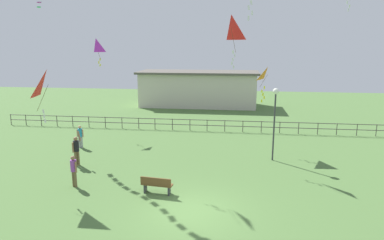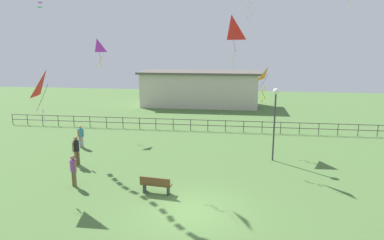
{
  "view_description": "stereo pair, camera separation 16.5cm",
  "coord_description": "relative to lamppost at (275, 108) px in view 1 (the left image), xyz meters",
  "views": [
    {
      "loc": [
        1.76,
        -13.3,
        6.9
      ],
      "look_at": [
        -0.84,
        6.65,
        2.51
      ],
      "focal_mm": 32.11,
      "sensor_mm": 36.0,
      "label": 1
    },
    {
      "loc": [
        1.93,
        -13.28,
        6.9
      ],
      "look_at": [
        -0.84,
        6.65,
        2.51
      ],
      "focal_mm": 32.11,
      "sensor_mm": 36.0,
      "label": 2
    }
  ],
  "objects": [
    {
      "name": "ground_plane",
      "position": [
        -4.06,
        -7.21,
        -3.22
      ],
      "size": [
        80.0,
        80.0,
        0.0
      ],
      "primitive_type": "plane",
      "color": "#4C7038"
    },
    {
      "name": "lamppost",
      "position": [
        0.0,
        0.0,
        0.0
      ],
      "size": [
        0.36,
        0.36,
        4.44
      ],
      "color": "#38383D",
      "rests_on": "ground_plane"
    },
    {
      "name": "park_bench",
      "position": [
        -5.92,
        -5.69,
        -2.76
      ],
      "size": [
        1.54,
        0.59,
        0.85
      ],
      "color": "brown",
      "rests_on": "ground_plane"
    },
    {
      "name": "person_1",
      "position": [
        -12.82,
        0.99,
        -2.33
      ],
      "size": [
        0.47,
        0.29,
        1.55
      ],
      "color": "#99999E",
      "rests_on": "ground_plane"
    },
    {
      "name": "person_2",
      "position": [
        -11.43,
        -2.47,
        -2.2
      ],
      "size": [
        0.44,
        0.5,
        2.05
      ],
      "color": "brown",
      "rests_on": "ground_plane"
    },
    {
      "name": "person_3",
      "position": [
        -10.17,
        -5.39,
        -2.3
      ],
      "size": [
        0.43,
        0.3,
        1.61
      ],
      "color": "brown",
      "rests_on": "ground_plane"
    },
    {
      "name": "kite_0",
      "position": [
        -13.19,
        5.5,
        3.57
      ],
      "size": [
        0.84,
        0.94,
        2.11
      ],
      "color": "#B22DB2"
    },
    {
      "name": "kite_1",
      "position": [
        -2.71,
        0.14,
        4.59
      ],
      "size": [
        1.15,
        1.12,
        3.08
      ],
      "color": "red"
    },
    {
      "name": "kite_4",
      "position": [
        -11.0,
        -5.6,
        1.84
      ],
      "size": [
        1.04,
        1.06,
        2.46
      ],
      "color": "red"
    },
    {
      "name": "kite_6",
      "position": [
        -0.34,
        2.22,
        1.76
      ],
      "size": [
        0.93,
        1.29,
        2.29
      ],
      "color": "orange"
    },
    {
      "name": "waterfront_railing",
      "position": [
        -4.45,
        6.79,
        -2.6
      ],
      "size": [
        36.0,
        0.06,
        0.95
      ],
      "color": "#4C4742",
      "rests_on": "ground_plane"
    },
    {
      "name": "pavilion_building",
      "position": [
        -6.68,
        18.79,
        -1.21
      ],
      "size": [
        13.64,
        5.45,
        3.99
      ],
      "color": "beige",
      "rests_on": "ground_plane"
    }
  ]
}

